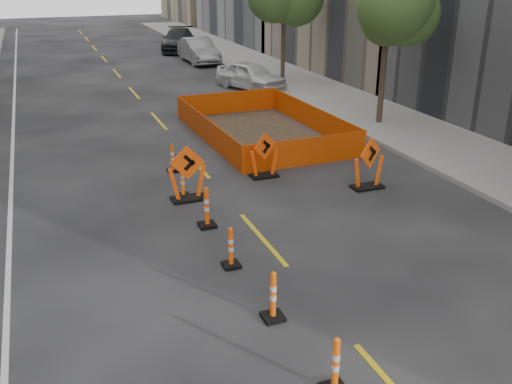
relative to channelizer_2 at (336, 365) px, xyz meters
name	(u,v)px	position (x,y,z in m)	size (l,w,h in m)	color
ground_plane	(342,329)	(0.93, 1.40, -0.51)	(140.00, 140.00, 0.00)	black
sidewalk_right	(391,122)	(9.93, 13.40, -0.44)	(4.00, 90.00, 0.15)	gray
tree_r_b	(388,12)	(9.33, 13.40, 4.01)	(2.80, 2.80, 5.95)	#382B1E
channelizer_2	(336,365)	(0.00, 0.00, 0.00)	(0.40, 0.40, 1.02)	#FF5A0A
channelizer_3	(273,296)	(-0.13, 2.19, 0.00)	(0.40, 0.40, 1.02)	#EF540A
channelizer_4	(231,247)	(-0.23, 4.37, -0.03)	(0.38, 0.38, 0.96)	#F6500A
channelizer_5	(207,207)	(-0.13, 6.56, 0.03)	(0.43, 0.43, 1.09)	#E24909
channelizer_6	(183,181)	(-0.20, 8.75, -0.04)	(0.37, 0.37, 0.94)	orange
channelizer_7	(173,158)	(0.03, 10.93, -0.04)	(0.37, 0.37, 0.94)	#E24609
chevron_sign_left	(187,173)	(-0.12, 8.46, 0.30)	(1.08, 0.65, 1.62)	#FF4D0A
chevron_sign_center	(264,155)	(2.59, 9.42, 0.22)	(0.97, 0.58, 1.46)	#EC4409
chevron_sign_right	(369,163)	(5.13, 7.42, 0.29)	(1.06, 0.64, 1.59)	#FA4D0A
safety_fence	(261,124)	(4.21, 13.76, -0.03)	(4.52, 7.70, 0.96)	orange
parked_car_near	(251,76)	(6.93, 22.14, 0.21)	(1.71, 4.26, 1.45)	white
parked_car_mid	(199,51)	(6.71, 31.50, 0.30)	(1.71, 4.90, 1.62)	gray
parked_car_far	(179,40)	(6.79, 37.36, 0.31)	(2.29, 5.63, 1.63)	black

